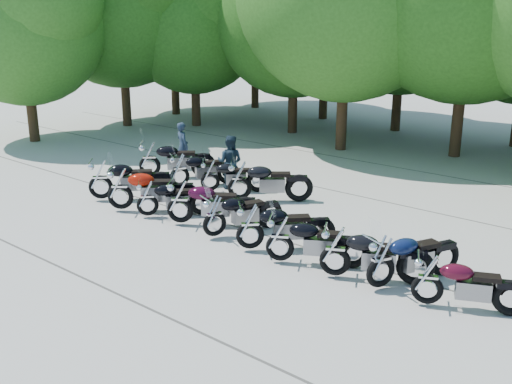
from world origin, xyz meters
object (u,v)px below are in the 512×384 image
Objects in this scene: rider_1 at (230,162)px; motorcycle_5 at (250,225)px; motorcycle_7 at (335,250)px; motorcycle_1 at (120,187)px; motorcycle_12 at (210,174)px; motorcycle_4 at (214,215)px; motorcycle_2 at (147,197)px; motorcycle_6 at (280,237)px; motorcycle_13 at (240,179)px; motorcycle_11 at (179,169)px; motorcycle_10 at (149,158)px; rider_0 at (183,146)px; motorcycle_3 at (180,200)px; motorcycle_0 at (100,178)px; motorcycle_8 at (381,260)px; motorcycle_9 at (428,278)px.

motorcycle_5 is at bearing 112.95° from rider_1.
rider_1 is at bearing 31.93° from motorcycle_7.
motorcycle_12 is at bearing -52.12° from motorcycle_1.
motorcycle_2 is at bearing 22.46° from motorcycle_4.
motorcycle_6 is 0.91× the size of motorcycle_13.
motorcycle_10 is at bearing 25.80° from motorcycle_11.
motorcycle_1 is 7.13m from motorcycle_7.
motorcycle_5 is at bearing -128.45° from motorcycle_1.
rider_0 is (-2.79, 1.47, 0.27)m from motorcycle_12.
motorcycle_3 reaches higher than motorcycle_4.
motorcycle_1 is 2.74m from motorcycle_11.
rider_0 reaches higher than motorcycle_7.
motorcycle_10 reaches higher than motorcycle_12.
rider_0 is at bearing 19.80° from motorcycle_12.
motorcycle_10 is at bearing -28.86° from motorcycle_0.
motorcycle_0 is at bearing 24.47° from motorcycle_8.
motorcycle_8 is at bearing -164.76° from motorcycle_11.
rider_1 is (1.26, 1.03, 0.23)m from motorcycle_11.
rider_1 reaches higher than motorcycle_2.
motorcycle_8 is 8.12m from rider_1.
motorcycle_6 is (5.74, -0.00, -0.09)m from motorcycle_1.
motorcycle_11 is at bearing 12.15° from motorcycle_3.
motorcycle_1 reaches higher than motorcycle_12.
motorcycle_7 is 0.91× the size of motorcycle_10.
motorcycle_2 is 2.95m from motorcycle_11.
motorcycle_3 is 3.61m from motorcycle_6.
motorcycle_1 reaches higher than motorcycle_5.
motorcycle_5 is (4.75, 0.11, -0.06)m from motorcycle_1.
motorcycle_9 is 1.22× the size of rider_1.
motorcycle_8 is at bearing -125.62° from motorcycle_3.
motorcycle_2 is 0.82× the size of motorcycle_10.
motorcycle_9 is (2.06, 0.05, -0.05)m from motorcycle_7.
motorcycle_0 is 0.99× the size of motorcycle_1.
motorcycle_2 is at bearing -121.94° from motorcycle_1.
motorcycle_8 reaches higher than motorcycle_7.
motorcycle_0 is at bearing 42.69° from motorcycle_5.
motorcycle_13 is (-7.19, 2.69, 0.10)m from motorcycle_9.
motorcycle_13 is (3.26, 2.62, -0.01)m from motorcycle_0.
motorcycle_5 reaches higher than motorcycle_6.
rider_0 is at bearing -15.49° from motorcycle_4.
motorcycle_3 is at bearing 16.38° from motorcycle_4.
motorcycle_8 is at bearing -153.13° from motorcycle_13.
motorcycle_7 is (4.98, -0.18, -0.04)m from motorcycle_3.
rider_0 is (-0.88, 4.21, 0.15)m from motorcycle_0.
motorcycle_3 reaches higher than motorcycle_9.
motorcycle_10 is at bearing 50.00° from motorcycle_13.
motorcycle_13 reaches higher than motorcycle_8.
motorcycle_12 is (1.10, 0.27, -0.04)m from motorcycle_11.
motorcycle_6 is 9.05m from rider_0.
motorcycle_8 is 10.57m from motorcycle_10.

